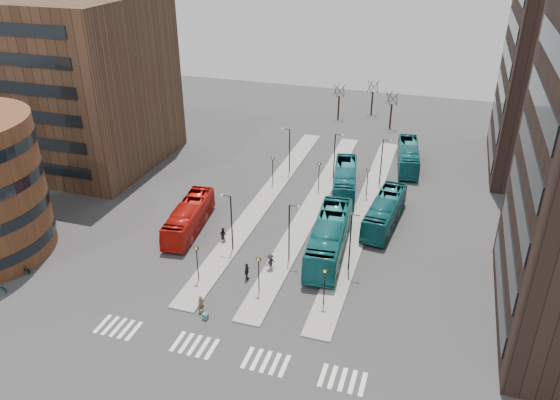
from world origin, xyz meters
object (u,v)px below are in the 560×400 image
(bicycle_mid, at_px, (22,269))
(traveller, at_px, (201,304))
(teal_bus_b, at_px, (345,180))
(teal_bus_d, at_px, (408,156))
(commuter_a, at_px, (223,235))
(teal_bus_c, at_px, (385,212))
(suitcase, at_px, (205,316))
(red_bus, at_px, (189,217))
(teal_bus_a, at_px, (329,238))
(commuter_c, at_px, (270,262))
(commuter_b, at_px, (247,272))
(bicycle_far, at_px, (22,270))

(bicycle_mid, bearing_deg, traveller, -96.08)
(teal_bus_b, xyz_separation_m, teal_bus_d, (6.65, 10.13, -0.04))
(traveller, relative_size, commuter_a, 0.96)
(teal_bus_c, height_order, teal_bus_d, teal_bus_c)
(teal_bus_d, height_order, commuter_a, teal_bus_d)
(suitcase, relative_size, bicycle_mid, 0.37)
(teal_bus_c, bearing_deg, teal_bus_d, 92.55)
(red_bus, relative_size, teal_bus_d, 0.99)
(suitcase, height_order, teal_bus_a, teal_bus_a)
(traveller, bearing_deg, teal_bus_d, 25.37)
(traveller, xyz_separation_m, bicycle_mid, (-18.77, 0.06, -0.34))
(teal_bus_d, relative_size, commuter_c, 6.27)
(commuter_c, bearing_deg, traveller, 2.22)
(teal_bus_b, height_order, traveller, teal_bus_b)
(commuter_b, bearing_deg, red_bus, 52.85)
(red_bus, xyz_separation_m, traveller, (7.23, -12.50, -0.71))
(suitcase, bearing_deg, teal_bus_a, 62.95)
(suitcase, bearing_deg, commuter_c, 74.12)
(commuter_a, distance_m, bicycle_mid, 19.55)
(teal_bus_c, bearing_deg, commuter_a, -144.74)
(commuter_a, bearing_deg, bicycle_far, 53.93)
(commuter_c, bearing_deg, commuter_b, -9.52)
(commuter_c, xyz_separation_m, bicycle_far, (-22.39, -7.80, -0.43))
(teal_bus_b, bearing_deg, teal_bus_a, -94.35)
(teal_bus_c, relative_size, bicycle_mid, 7.13)
(commuter_b, distance_m, bicycle_far, 21.56)
(teal_bus_a, xyz_separation_m, traveller, (-8.30, -12.44, -1.01))
(teal_bus_b, distance_m, commuter_b, 21.77)
(red_bus, relative_size, commuter_b, 6.30)
(red_bus, xyz_separation_m, bicycle_mid, (-11.54, -12.44, -1.04))
(red_bus, distance_m, commuter_c, 11.84)
(teal_bus_c, bearing_deg, traveller, -117.08)
(suitcase, height_order, traveller, traveller)
(teal_bus_b, bearing_deg, red_bus, -144.28)
(teal_bus_c, height_order, commuter_b, teal_bus_c)
(teal_bus_c, bearing_deg, bicycle_far, -142.17)
(teal_bus_c, xyz_separation_m, traveller, (-12.78, -20.13, -0.75))
(commuter_c, relative_size, bicycle_far, 1.03)
(commuter_a, distance_m, commuter_c, 7.18)
(teal_bus_d, height_order, commuter_c, teal_bus_d)
(commuter_b, height_order, bicycle_far, commuter_b)
(suitcase, xyz_separation_m, bicycle_mid, (-19.49, 0.86, 0.18))
(teal_bus_c, relative_size, commuter_b, 6.47)
(suitcase, bearing_deg, teal_bus_d, 73.95)
(commuter_c, distance_m, bicycle_mid, 23.71)
(red_bus, height_order, commuter_a, red_bus)
(bicycle_far, bearing_deg, teal_bus_c, -62.63)
(teal_bus_d, distance_m, commuter_b, 33.41)
(teal_bus_a, xyz_separation_m, teal_bus_c, (4.48, 7.69, -0.27))
(traveller, bearing_deg, teal_bus_a, 11.83)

